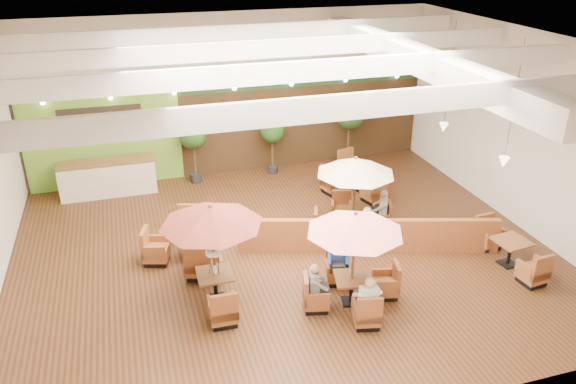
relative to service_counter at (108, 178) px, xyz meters
name	(u,v)px	position (x,y,z in m)	size (l,w,h in m)	color
room	(278,108)	(4.65, -3.88, 3.05)	(14.04, 14.00, 5.52)	#381E0F
service_counter	(108,178)	(0.00, 0.00, 0.00)	(3.00, 0.75, 1.18)	beige
booth_divider	(369,236)	(6.59, -5.76, -0.10)	(6.94, 0.18, 0.96)	brown
table_0	(212,228)	(2.30, -6.73, 1.31)	(2.30, 2.43, 2.50)	brown
table_1	(354,241)	(5.27, -7.75, 1.05)	(2.41, 2.41, 2.38)	brown
table_2	(355,181)	(6.57, -4.73, 1.05)	(2.44, 2.44, 2.37)	brown
table_3	(184,243)	(1.83, -4.69, -0.13)	(1.89, 2.71, 1.54)	brown
table_4	(510,253)	(9.80, -7.41, -0.24)	(0.89, 2.45, 0.90)	brown
table_5	(353,180)	(7.73, -2.01, -0.21)	(1.94, 2.78, 0.99)	brown
topiary_0	(193,138)	(2.85, 0.20, 1.02)	(0.93, 0.93, 2.15)	black
topiary_1	(272,133)	(5.58, 0.20, 0.91)	(0.86, 0.86, 2.00)	black
topiary_2	(350,117)	(8.45, 0.20, 1.20)	(1.03, 1.03, 2.40)	black
diner_0	(368,296)	(5.27, -8.61, 0.18)	(0.41, 0.34, 0.80)	silver
diner_1	(338,256)	(5.27, -6.88, 0.15)	(0.41, 0.38, 0.74)	#284EB0
diner_2	(316,282)	(4.41, -7.75, 0.15)	(0.34, 0.39, 0.73)	slate
diner_3	(366,224)	(6.57, -5.59, 0.18)	(0.43, 0.37, 0.81)	#284EB0
diner_4	(381,206)	(7.43, -4.73, 0.17)	(0.42, 0.44, 0.79)	silver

